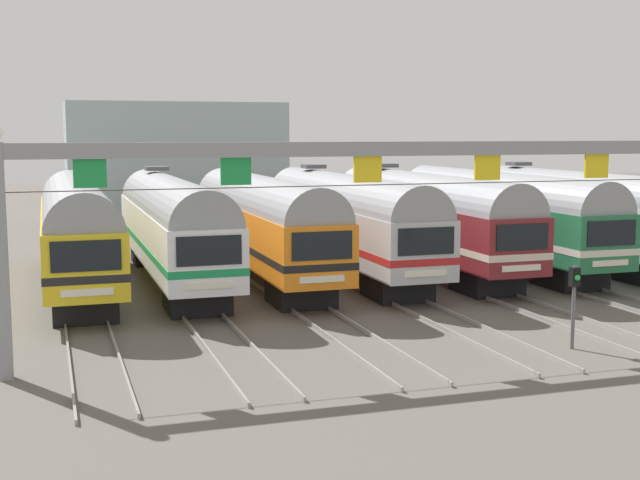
% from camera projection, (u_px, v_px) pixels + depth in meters
% --- Properties ---
extents(ground_plane, '(160.00, 160.00, 0.00)m').
position_uv_depth(ground_plane, '(345.00, 274.00, 40.60)').
color(ground_plane, '#5B564F').
extents(track_bed, '(26.13, 70.00, 0.15)m').
position_uv_depth(track_bed, '(260.00, 232.00, 56.63)').
color(track_bed, gray).
rests_on(track_bed, ground).
extents(commuter_train_yellow, '(2.88, 18.06, 4.77)m').
position_uv_depth(commuter_train_yellow, '(76.00, 227.00, 36.49)').
color(commuter_train_yellow, gold).
rests_on(commuter_train_yellow, ground).
extents(commuter_train_white, '(2.88, 18.06, 5.05)m').
position_uv_depth(commuter_train_white, '(172.00, 224.00, 37.75)').
color(commuter_train_white, white).
rests_on(commuter_train_white, ground).
extents(commuter_train_orange, '(2.88, 18.06, 4.77)m').
position_uv_depth(commuter_train_orange, '(261.00, 221.00, 39.00)').
color(commuter_train_orange, orange).
rests_on(commuter_train_orange, ground).
extents(commuter_train_stainless, '(2.88, 18.06, 5.05)m').
position_uv_depth(commuter_train_stainless, '(345.00, 218.00, 40.26)').
color(commuter_train_stainless, '#B2B5BA').
rests_on(commuter_train_stainless, ground).
extents(commuter_train_maroon, '(2.88, 18.06, 5.05)m').
position_uv_depth(commuter_train_maroon, '(424.00, 216.00, 41.51)').
color(commuter_train_maroon, maroon).
rests_on(commuter_train_maroon, ground).
extents(commuter_train_green, '(2.88, 18.06, 4.77)m').
position_uv_depth(commuter_train_green, '(499.00, 213.00, 42.76)').
color(commuter_train_green, '#236B42').
rests_on(commuter_train_green, ground).
extents(commuter_train_silver, '(2.88, 18.06, 5.05)m').
position_uv_depth(commuter_train_silver, '(569.00, 211.00, 44.02)').
color(commuter_train_silver, silver).
rests_on(commuter_train_silver, ground).
extents(catenary_gantry, '(29.87, 0.44, 6.97)m').
position_uv_depth(catenary_gantry, '(487.00, 174.00, 27.17)').
color(catenary_gantry, gray).
rests_on(catenary_gantry, ground).
extents(yard_signal_mast, '(0.28, 0.35, 2.64)m').
position_uv_depth(yard_signal_mast, '(574.00, 291.00, 26.39)').
color(yard_signal_mast, '#59595E').
rests_on(yard_signal_mast, ground).
extents(maintenance_building, '(18.49, 10.00, 9.25)m').
position_uv_depth(maintenance_building, '(174.00, 156.00, 75.32)').
color(maintenance_building, '#9EB2B7').
rests_on(maintenance_building, ground).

